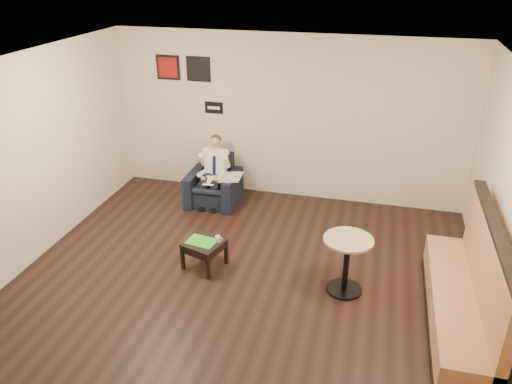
% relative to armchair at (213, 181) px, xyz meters
% --- Properties ---
extents(ground, '(6.00, 6.00, 0.00)m').
position_rel_armchair_xyz_m(ground, '(1.13, -2.35, -0.41)').
color(ground, black).
rests_on(ground, ground).
extents(wall_back, '(6.00, 0.02, 2.80)m').
position_rel_armchair_xyz_m(wall_back, '(1.13, 0.65, 0.99)').
color(wall_back, '#EFE4C4').
rests_on(wall_back, ground).
extents(wall_left, '(0.02, 6.00, 2.80)m').
position_rel_armchair_xyz_m(wall_left, '(-1.87, -2.35, 0.99)').
color(wall_left, '#EFE4C4').
rests_on(wall_left, ground).
extents(ceiling, '(6.00, 6.00, 0.02)m').
position_rel_armchair_xyz_m(ceiling, '(1.13, -2.35, 2.39)').
color(ceiling, white).
rests_on(ceiling, wall_back).
extents(seating_sign, '(0.32, 0.02, 0.20)m').
position_rel_armchair_xyz_m(seating_sign, '(-0.17, 0.64, 1.09)').
color(seating_sign, black).
rests_on(seating_sign, wall_back).
extents(art_print_left, '(0.42, 0.03, 0.42)m').
position_rel_armchair_xyz_m(art_print_left, '(-0.97, 0.64, 1.74)').
color(art_print_left, maroon).
rests_on(art_print_left, wall_back).
extents(art_print_right, '(0.42, 0.03, 0.42)m').
position_rel_armchair_xyz_m(art_print_right, '(-0.42, 0.64, 1.74)').
color(art_print_right, black).
rests_on(art_print_right, wall_back).
extents(armchair, '(0.85, 0.85, 0.81)m').
position_rel_armchair_xyz_m(armchair, '(0.00, 0.00, 0.00)').
color(armchair, black).
rests_on(armchair, ground).
extents(seated_man, '(0.54, 0.80, 1.11)m').
position_rel_armchair_xyz_m(seated_man, '(0.00, -0.11, 0.15)').
color(seated_man, white).
rests_on(seated_man, armchair).
extents(lap_papers, '(0.21, 0.28, 0.01)m').
position_rel_armchair_xyz_m(lap_papers, '(0.00, -0.19, 0.09)').
color(lap_papers, white).
rests_on(lap_papers, seated_man).
extents(newspaper, '(0.38, 0.46, 0.01)m').
position_rel_armchair_xyz_m(newspaper, '(0.34, -0.08, 0.15)').
color(newspaper, silver).
rests_on(newspaper, armchair).
extents(side_table, '(0.60, 0.60, 0.39)m').
position_rel_armchair_xyz_m(side_table, '(0.51, -1.89, -0.21)').
color(side_table, black).
rests_on(side_table, ground).
extents(green_folder, '(0.43, 0.34, 0.01)m').
position_rel_armchair_xyz_m(green_folder, '(0.48, -1.90, -0.01)').
color(green_folder, green).
rests_on(green_folder, side_table).
extents(coffee_mug, '(0.09, 0.09, 0.08)m').
position_rel_armchair_xyz_m(coffee_mug, '(0.69, -1.84, 0.03)').
color(coffee_mug, white).
rests_on(coffee_mug, side_table).
extents(smartphone, '(0.14, 0.11, 0.01)m').
position_rel_armchair_xyz_m(smartphone, '(0.59, -1.77, -0.01)').
color(smartphone, black).
rests_on(smartphone, side_table).
extents(banquette, '(0.60, 2.51, 1.29)m').
position_rel_armchair_xyz_m(banquette, '(3.72, -2.27, 0.24)').
color(banquette, '#B47345').
rests_on(banquette, ground).
extents(cafe_table, '(0.79, 0.79, 0.77)m').
position_rel_armchair_xyz_m(cafe_table, '(2.42, -1.96, -0.02)').
color(cafe_table, tan).
rests_on(cafe_table, ground).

